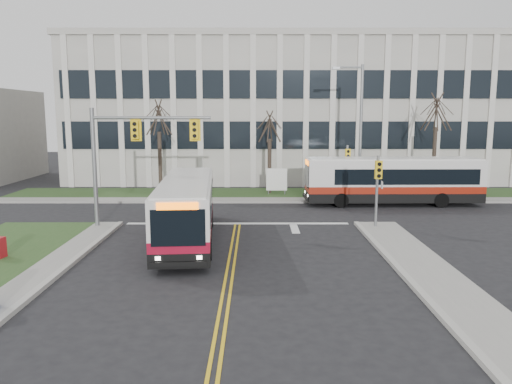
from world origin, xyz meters
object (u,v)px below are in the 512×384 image
object	(u,v)px
bus_cross	(393,182)
bus_main	(187,211)
directory_sign	(277,180)
streetlight	(358,124)

from	to	relation	value
bus_cross	bus_main	bearing A→B (deg)	-53.14
bus_main	directory_sign	bearing A→B (deg)	65.45
directory_sign	bus_main	size ratio (longest dim) A/B	0.19
streetlight	directory_sign	bearing A→B (deg)	166.77
streetlight	directory_sign	xyz separation A→B (m)	(-5.53, 1.30, -4.02)
bus_main	bus_cross	size ratio (longest dim) A/B	0.94
bus_main	bus_cross	world-z (taller)	bus_cross
directory_sign	bus_main	xyz separation A→B (m)	(-4.74, -12.85, 0.24)
directory_sign	bus_cross	size ratio (longest dim) A/B	0.18
directory_sign	bus_main	world-z (taller)	bus_main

